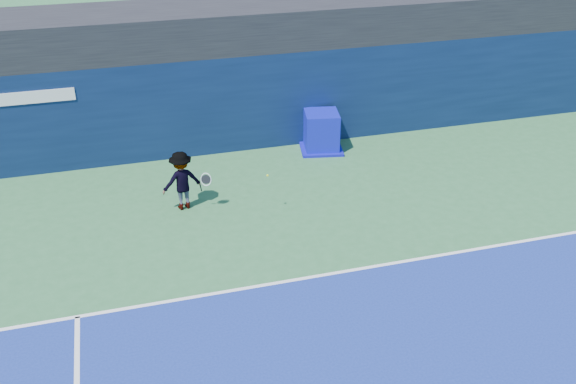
# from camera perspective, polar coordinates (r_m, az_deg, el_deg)

# --- Properties ---
(ground) EXTENTS (80.00, 80.00, 0.00)m
(ground) POSITION_cam_1_polar(r_m,az_deg,el_deg) (12.20, 6.59, -15.53)
(ground) COLOR #2F693A
(ground) RESTS_ON ground
(baseline) EXTENTS (24.00, 0.10, 0.01)m
(baseline) POSITION_cam_1_polar(r_m,az_deg,el_deg) (14.34, 2.13, -7.56)
(baseline) COLOR white
(baseline) RESTS_ON ground
(stadium_band) EXTENTS (36.00, 3.00, 1.20)m
(stadium_band) POSITION_cam_1_polar(r_m,az_deg,el_deg) (20.44, -5.20, 14.61)
(stadium_band) COLOR black
(stadium_band) RESTS_ON back_wall_assembly
(back_wall_assembly) EXTENTS (36.00, 1.03, 3.00)m
(back_wall_assembly) POSITION_cam_1_polar(r_m,az_deg,el_deg) (20.11, -4.39, 8.15)
(back_wall_assembly) COLOR #0A193A
(back_wall_assembly) RESTS_ON ground
(equipment_cart) EXTENTS (1.49, 1.49, 1.23)m
(equipment_cart) POSITION_cam_1_polar(r_m,az_deg,el_deg) (20.09, 2.98, 5.29)
(equipment_cart) COLOR #0C10AA
(equipment_cart) RESTS_ON ground
(tennis_player) EXTENTS (1.30, 0.78, 1.60)m
(tennis_player) POSITION_cam_1_polar(r_m,az_deg,el_deg) (16.82, -9.43, 1.01)
(tennis_player) COLOR silver
(tennis_player) RESTS_ON ground
(tennis_ball) EXTENTS (0.06, 0.06, 0.06)m
(tennis_ball) POSITION_cam_1_polar(r_m,az_deg,el_deg) (16.18, -1.83, 1.48)
(tennis_ball) COLOR yellow
(tennis_ball) RESTS_ON ground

